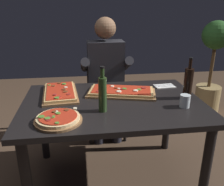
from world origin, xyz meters
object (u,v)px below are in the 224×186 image
object	(u,v)px
pizza_rectangular_front	(121,92)
seated_diner	(106,75)
oil_bottle_amber	(188,83)
dining_table	(113,112)
diner_chair	(105,93)
wine_bottle_dark	(103,93)
pizza_round_far	(58,119)
tumbler_near_camera	(185,102)
potted_plant_corner	(212,67)
pizza_rectangular_left	(60,92)

from	to	relation	value
pizza_rectangular_front	seated_diner	size ratio (longest dim) A/B	0.46
oil_bottle_amber	dining_table	bearing A→B (deg)	178.62
oil_bottle_amber	seated_diner	size ratio (longest dim) A/B	0.25
dining_table	seated_diner	size ratio (longest dim) A/B	1.05
diner_chair	seated_diner	bearing A→B (deg)	-90.00
wine_bottle_dark	oil_bottle_amber	xyz separation A→B (m)	(0.69, 0.16, -0.00)
oil_bottle_amber	diner_chair	xyz separation A→B (m)	(-0.57, 0.87, -0.38)
dining_table	seated_diner	bearing A→B (deg)	87.72
dining_table	diner_chair	size ratio (longest dim) A/B	1.61
pizza_rectangular_front	pizza_round_far	world-z (taller)	same
pizza_round_far	wine_bottle_dark	world-z (taller)	wine_bottle_dark
wine_bottle_dark	tumbler_near_camera	xyz separation A→B (m)	(0.60, -0.01, -0.09)
dining_table	diner_chair	world-z (taller)	diner_chair
dining_table	pizza_round_far	bearing A→B (deg)	-143.64
dining_table	potted_plant_corner	xyz separation A→B (m)	(1.50, 1.19, 0.01)
dining_table	diner_chair	distance (m)	0.87
potted_plant_corner	oil_bottle_amber	bearing A→B (deg)	-126.72
dining_table	pizza_round_far	xyz separation A→B (m)	(-0.40, -0.29, 0.12)
pizza_rectangular_left	pizza_round_far	world-z (taller)	same
diner_chair	pizza_round_far	bearing A→B (deg)	-110.37
pizza_rectangular_front	tumbler_near_camera	bearing A→B (deg)	-38.38
dining_table	wine_bottle_dark	size ratio (longest dim) A/B	4.31
pizza_rectangular_left	tumbler_near_camera	xyz separation A→B (m)	(0.92, -0.38, 0.02)
seated_diner	oil_bottle_amber	bearing A→B (deg)	-52.85
tumbler_near_camera	potted_plant_corner	xyz separation A→B (m)	(0.99, 1.37, -0.12)
dining_table	oil_bottle_amber	xyz separation A→B (m)	(0.60, -0.01, 0.23)
pizza_rectangular_front	wine_bottle_dark	world-z (taller)	wine_bottle_dark
seated_diner	pizza_round_far	bearing A→B (deg)	-112.53
pizza_rectangular_front	dining_table	bearing A→B (deg)	-122.11
oil_bottle_amber	seated_diner	distance (m)	0.95
dining_table	oil_bottle_amber	world-z (taller)	oil_bottle_amber
diner_chair	oil_bottle_amber	bearing A→B (deg)	-56.85
pizza_round_far	diner_chair	xyz separation A→B (m)	(0.43, 1.15, -0.27)
pizza_rectangular_left	diner_chair	xyz separation A→B (m)	(0.45, 0.65, -0.27)
oil_bottle_amber	diner_chair	bearing A→B (deg)	123.15
pizza_rectangular_left	oil_bottle_amber	size ratio (longest dim) A/B	1.54
tumbler_near_camera	diner_chair	size ratio (longest dim) A/B	0.11
dining_table	potted_plant_corner	size ratio (longest dim) A/B	1.11
pizza_round_far	tumbler_near_camera	world-z (taller)	tumbler_near_camera
pizza_round_far	wine_bottle_dark	bearing A→B (deg)	22.13
seated_diner	potted_plant_corner	xyz separation A→B (m)	(1.47, 0.46, -0.09)
wine_bottle_dark	pizza_rectangular_front	bearing A→B (deg)	59.32
wine_bottle_dark	diner_chair	distance (m)	1.10
pizza_rectangular_left	wine_bottle_dark	distance (m)	0.50
pizza_round_far	wine_bottle_dark	xyz separation A→B (m)	(0.30, 0.12, 0.11)
dining_table	pizza_rectangular_front	distance (m)	0.21
diner_chair	seated_diner	distance (m)	0.28
pizza_round_far	diner_chair	distance (m)	1.25
pizza_rectangular_left	wine_bottle_dark	world-z (taller)	wine_bottle_dark
dining_table	pizza_rectangular_left	world-z (taller)	pizza_rectangular_left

